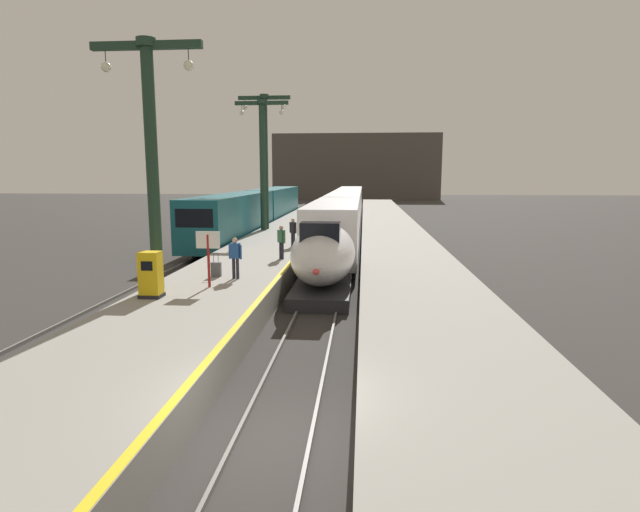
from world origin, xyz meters
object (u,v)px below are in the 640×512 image
highspeed_train_main (344,212)px  departure_info_board (208,248)px  passenger_near_edge (235,255)px  station_column_far (265,150)px  ticket_machine_yellow (151,276)px  rolling_suitcase (216,269)px  station_column_distant (262,153)px  passenger_far_waiting (281,239)px  passenger_mid_platform (293,230)px  station_column_mid (151,142)px  regional_train_adjacent (258,209)px

highspeed_train_main → departure_info_board: (-4.04, -27.92, 0.60)m
passenger_near_edge → station_column_far: bearing=97.2°
station_column_far → ticket_machine_yellow: (0.35, -22.97, -5.35)m
highspeed_train_main → rolling_suitcase: 26.29m
station_column_far → station_column_distant: (0.00, -1.05, -0.28)m
station_column_distant → passenger_far_waiting: station_column_distant is taller
passenger_mid_platform → station_column_far: bearing=109.2°
passenger_near_edge → departure_info_board: departure_info_board is taller
highspeed_train_main → passenger_near_edge: bearing=-97.4°
station_column_distant → departure_info_board: (1.86, -20.16, -4.30)m
station_column_distant → ticket_machine_yellow: 22.50m
station_column_mid → station_column_distant: (0.00, 20.49, 0.43)m
departure_info_board → highspeed_train_main: bearing=81.8°
station_column_far → passenger_far_waiting: 15.75m
regional_train_adjacent → rolling_suitcase: bearing=-82.0°
station_column_distant → passenger_near_edge: (2.47, -18.52, -4.82)m
regional_train_adjacent → passenger_far_waiting: regional_train_adjacent is taller
station_column_mid → rolling_suitcase: size_ratio=9.07×
passenger_far_waiting → passenger_near_edge: bearing=-101.9°
regional_train_adjacent → station_column_mid: station_column_mid is taller
station_column_distant → passenger_far_waiting: 14.69m
station_column_mid → departure_info_board: bearing=10.2°
regional_train_adjacent → departure_info_board: size_ratio=17.26×
departure_info_board → passenger_near_edge: bearing=69.7°
passenger_near_edge → passenger_mid_platform: size_ratio=1.00×
regional_train_adjacent → station_column_far: 9.23m
station_column_mid → station_column_far: bearing=90.0°
passenger_near_edge → ticket_machine_yellow: size_ratio=1.06×
highspeed_train_main → station_column_distant: size_ratio=5.86×
passenger_far_waiting → station_column_distant: bearing=104.8°
passenger_far_waiting → highspeed_train_main: bearing=83.6°
station_column_distant → rolling_suitcase: (1.54, -18.15, -5.50)m
regional_train_adjacent → passenger_far_waiting: 22.64m
station_column_distant → ticket_machine_yellow: (0.35, -21.92, -5.07)m
station_column_far → departure_info_board: 21.78m
station_column_mid → station_column_far: size_ratio=0.87×
regional_train_adjacent → departure_info_board: bearing=-81.9°
highspeed_train_main → passenger_far_waiting: bearing=-96.4°
highspeed_train_main → departure_info_board: 28.22m
rolling_suitcase → departure_info_board: bearing=-81.0°
station_column_far → departure_info_board: (1.86, -21.21, -4.58)m
station_column_far → passenger_near_edge: 20.37m
station_column_far → departure_info_board: size_ratio=4.83×
regional_train_adjacent → passenger_far_waiting: (5.74, -21.91, -0.09)m
passenger_mid_platform → passenger_far_waiting: (0.01, -4.37, 0.00)m
passenger_near_edge → passenger_far_waiting: bearing=78.1°
passenger_mid_platform → station_column_mid: bearing=-107.1°
passenger_near_edge → rolling_suitcase: (-0.92, 0.37, -0.69)m
ticket_machine_yellow → regional_train_adjacent: bearing=94.8°
regional_train_adjacent → station_column_distant: 9.96m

